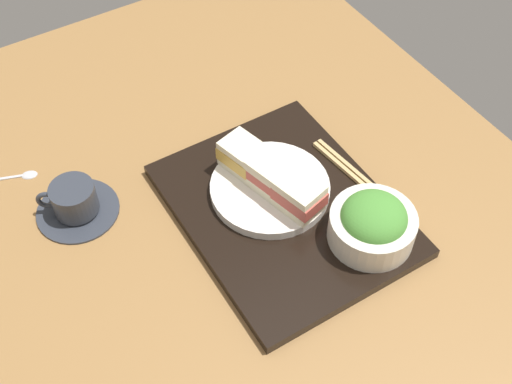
% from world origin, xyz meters
% --- Properties ---
extents(ground_plane, '(1.40, 1.00, 0.03)m').
position_xyz_m(ground_plane, '(0.00, 0.00, -0.01)').
color(ground_plane, olive).
extents(serving_tray, '(0.40, 0.32, 0.02)m').
position_xyz_m(serving_tray, '(0.03, -0.06, 0.01)').
color(serving_tray, black).
rests_on(serving_tray, ground_plane).
extents(sandwich_plate, '(0.20, 0.20, 0.02)m').
position_xyz_m(sandwich_plate, '(0.07, -0.05, 0.03)').
color(sandwich_plate, white).
rests_on(sandwich_plate, serving_tray).
extents(sandwich_near, '(0.08, 0.07, 0.05)m').
position_xyz_m(sandwich_near, '(0.01, -0.07, 0.06)').
color(sandwich_near, '#EFE5C1').
rests_on(sandwich_near, sandwich_plate).
extents(sandwich_middle, '(0.08, 0.07, 0.05)m').
position_xyz_m(sandwich_middle, '(0.07, -0.05, 0.06)').
color(sandwich_middle, '#EFE5C1').
rests_on(sandwich_middle, sandwich_plate).
extents(sandwich_far, '(0.08, 0.07, 0.05)m').
position_xyz_m(sandwich_far, '(0.13, -0.04, 0.06)').
color(sandwich_far, '#EFE5C1').
rests_on(sandwich_far, sandwich_plate).
extents(salad_bowl, '(0.14, 0.14, 0.08)m').
position_xyz_m(salad_bowl, '(-0.09, -0.14, 0.05)').
color(salad_bowl, silver).
rests_on(salad_bowl, serving_tray).
extents(chopsticks_pair, '(0.22, 0.04, 0.01)m').
position_xyz_m(chopsticks_pair, '(0.01, -0.20, 0.02)').
color(chopsticks_pair, tan).
rests_on(chopsticks_pair, serving_tray).
extents(coffee_cup, '(0.14, 0.14, 0.06)m').
position_xyz_m(coffee_cup, '(0.21, 0.23, 0.02)').
color(coffee_cup, '#333842').
rests_on(coffee_cup, ground_plane).
extents(teaspoon, '(0.05, 0.10, 0.01)m').
position_xyz_m(teaspoon, '(0.34, 0.29, 0.00)').
color(teaspoon, silver).
rests_on(teaspoon, ground_plane).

